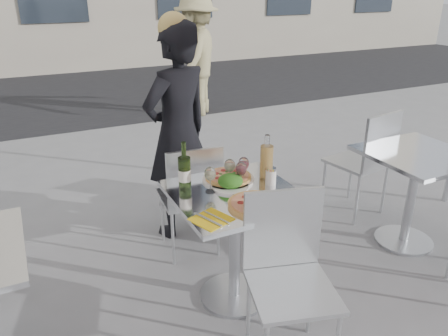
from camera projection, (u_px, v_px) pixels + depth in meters
name	position (u px, v px, depth m)	size (l,w,h in m)	color
ground	(234.00, 296.00, 2.84)	(80.00, 80.00, 0.00)	slate
street_asphalt	(77.00, 92.00, 8.23)	(24.00, 5.00, 0.00)	black
main_table	(235.00, 224.00, 2.63)	(0.72, 0.72, 0.75)	#B7BABF
side_table_right	(415.00, 179.00, 3.23)	(0.72, 0.72, 0.75)	#B7BABF
chair_far	(192.00, 192.00, 3.09)	(0.43, 0.44, 0.87)	silver
chair_near	(288.00, 265.00, 2.24)	(0.52, 0.53, 0.92)	silver
side_chair_rfar	(368.00, 156.00, 3.63)	(0.49, 0.51, 0.94)	silver
woman_diner	(178.00, 134.00, 3.31)	(0.60, 0.40, 1.66)	black
pedestrian_b	(197.00, 56.00, 6.50)	(1.15, 0.66, 1.77)	tan
pizza_near	(256.00, 204.00, 2.40)	(0.32, 0.32, 0.02)	#E7A55A
pizza_far	(228.00, 178.00, 2.71)	(0.33, 0.33, 0.03)	white
salad_plate	(230.00, 182.00, 2.60)	(0.22, 0.22, 0.09)	white
wine_bottle	(185.00, 171.00, 2.55)	(0.07, 0.08, 0.29)	#314A1B
carafe	(266.00, 162.00, 2.68)	(0.08, 0.08, 0.29)	#DBAF5D
sugar_shaker	(271.00, 176.00, 2.64)	(0.06, 0.06, 0.11)	white
wineglass_white_a	(210.00, 175.00, 2.52)	(0.07, 0.07, 0.16)	white
wineglass_white_b	(230.00, 166.00, 2.63)	(0.07, 0.07, 0.16)	white
wineglass_red_a	(241.00, 170.00, 2.59)	(0.07, 0.07, 0.16)	white
wineglass_red_b	(244.00, 164.00, 2.66)	(0.07, 0.07, 0.16)	white
napkin_left	(211.00, 219.00, 2.26)	(0.23, 0.23, 0.01)	yellow
napkin_right	(298.00, 200.00, 2.45)	(0.22, 0.22, 0.01)	yellow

